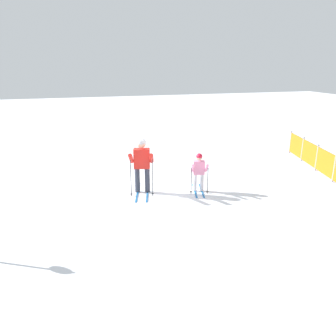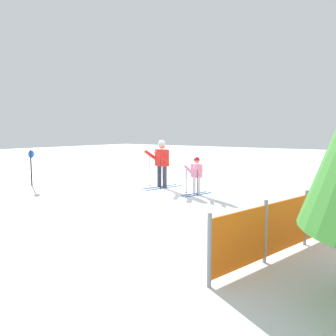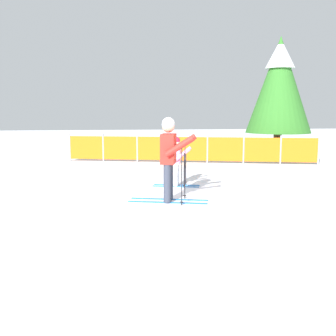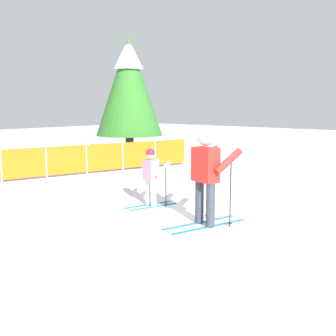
{
  "view_description": "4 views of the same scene",
  "coord_description": "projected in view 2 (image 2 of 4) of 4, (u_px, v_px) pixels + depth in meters",
  "views": [
    {
      "loc": [
        9.29,
        -1.99,
        3.79
      ],
      "look_at": [
        -0.09,
        0.75,
        0.64
      ],
      "focal_mm": 35.0,
      "sensor_mm": 36.0,
      "label": 1
    },
    {
      "loc": [
        9.41,
        6.81,
        2.0
      ],
      "look_at": [
        0.56,
        0.48,
        0.79
      ],
      "focal_mm": 35.0,
      "sensor_mm": 36.0,
      "label": 2
    },
    {
      "loc": [
        -0.94,
        -8.44,
        1.86
      ],
      "look_at": [
        0.15,
        0.38,
        0.61
      ],
      "focal_mm": 45.0,
      "sensor_mm": 36.0,
      "label": 3
    },
    {
      "loc": [
        -5.74,
        -4.31,
        2.09
      ],
      "look_at": [
        -0.03,
        0.61,
        0.96
      ],
      "focal_mm": 45.0,
      "sensor_mm": 36.0,
      "label": 4
    }
  ],
  "objects": [
    {
      "name": "trail_marker",
      "position": [
        31.0,
        164.0,
        12.01
      ],
      "size": [
        0.28,
        0.09,
        1.34
      ],
      "color": "black",
      "rests_on": "ground_plane"
    },
    {
      "name": "ground_plane",
      "position": [
        166.0,
        187.0,
        11.77
      ],
      "size": [
        60.0,
        60.0,
        0.0
      ],
      "primitive_type": "plane",
      "color": "white"
    },
    {
      "name": "skier_child",
      "position": [
        196.0,
        173.0,
        10.38
      ],
      "size": [
        1.16,
        0.6,
        1.21
      ],
      "rotation": [
        0.0,
        0.0,
        -0.25
      ],
      "color": "#1966B2",
      "rests_on": "ground_plane"
    },
    {
      "name": "skier_adult",
      "position": [
        161.0,
        159.0,
        11.63
      ],
      "size": [
        1.64,
        0.86,
        1.7
      ],
      "rotation": [
        0.0,
        0.0,
        -0.26
      ],
      "color": "#1966B2",
      "rests_on": "ground_plane"
    }
  ]
}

